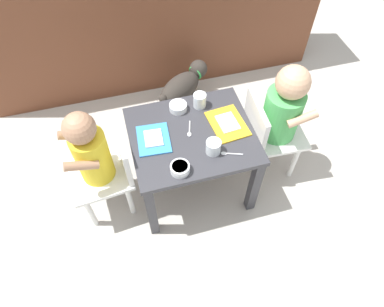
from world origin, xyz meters
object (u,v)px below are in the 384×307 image
object	(u,v)px
spoon_by_right_tray	(190,131)
dining_table	(192,145)
water_cup_left	(213,147)
cereal_bowl_left_side	(178,107)
food_tray_right	(228,123)
water_cup_right	(200,101)
food_tray_left	(154,139)
dog	(183,87)
seated_child_left	(95,154)
seated_child_right	(281,112)
veggie_bowl_near	(180,168)
spoon_by_left_tray	(229,154)

from	to	relation	value
spoon_by_right_tray	dining_table	bearing A→B (deg)	-73.55
water_cup_left	spoon_by_right_tray	xyz separation A→B (m)	(-0.07, 0.14, -0.03)
water_cup_left	cereal_bowl_left_side	size ratio (longest dim) A/B	0.79
cereal_bowl_left_side	food_tray_right	bearing A→B (deg)	-37.67
dining_table	water_cup_right	xyz separation A→B (m)	(0.09, 0.17, 0.11)
food_tray_left	cereal_bowl_left_side	size ratio (longest dim) A/B	2.20
dog	food_tray_right	size ratio (longest dim) A/B	1.73
seated_child_left	food_tray_right	size ratio (longest dim) A/B	3.11
seated_child_right	food_tray_right	xyz separation A→B (m)	(-0.27, -0.00, -0.00)
veggie_bowl_near	cereal_bowl_left_side	xyz separation A→B (m)	(0.08, 0.35, -0.00)
dog	veggie_bowl_near	distance (m)	0.84
seated_child_left	spoon_by_right_tray	bearing A→B (deg)	1.82
dining_table	seated_child_left	bearing A→B (deg)	179.27
food_tray_left	spoon_by_left_tray	bearing A→B (deg)	-28.79
water_cup_left	dining_table	bearing A→B (deg)	117.94
food_tray_left	spoon_by_left_tray	distance (m)	0.35
seated_child_left	food_tray_right	world-z (taller)	seated_child_left
veggie_bowl_near	water_cup_left	bearing A→B (deg)	20.52
dog	spoon_by_left_tray	xyz separation A→B (m)	(0.03, -0.74, 0.25)
seated_child_left	food_tray_left	bearing A→B (deg)	1.71
dining_table	spoon_by_left_tray	distance (m)	0.22
seated_child_left	food_tray_right	xyz separation A→B (m)	(0.63, 0.01, 0.01)
seated_child_right	spoon_by_left_tray	size ratio (longest dim) A/B	7.22
seated_child_left	food_tray_left	xyz separation A→B (m)	(0.27, 0.01, 0.01)
food_tray_right	cereal_bowl_left_side	size ratio (longest dim) A/B	2.57
spoon_by_right_tray	water_cup_left	bearing A→B (deg)	-63.56
water_cup_left	water_cup_right	distance (m)	0.29
dog	cereal_bowl_left_side	distance (m)	0.51
dog	spoon_by_right_tray	world-z (taller)	spoon_by_right_tray
dog	food_tray_left	xyz separation A→B (m)	(-0.28, -0.57, 0.26)
food_tray_left	veggie_bowl_near	distance (m)	0.21
dining_table	water_cup_right	world-z (taller)	water_cup_right
veggie_bowl_near	food_tray_left	bearing A→B (deg)	110.72
water_cup_right	veggie_bowl_near	world-z (taller)	water_cup_right
food_tray_left	water_cup_left	size ratio (longest dim) A/B	2.78
dining_table	spoon_by_left_tray	bearing A→B (deg)	-50.19
dog	water_cup_left	world-z (taller)	water_cup_left
spoon_by_right_tray	food_tray_left	bearing A→B (deg)	-178.00
spoon_by_left_tray	spoon_by_right_tray	world-z (taller)	same
seated_child_left	food_tray_left	size ratio (longest dim) A/B	3.64
seated_child_left	food_tray_right	bearing A→B (deg)	0.73
food_tray_left	cereal_bowl_left_side	world-z (taller)	cereal_bowl_left_side
dining_table	food_tray_left	distance (m)	0.20
dining_table	dog	distance (m)	0.62
veggie_bowl_near	spoon_by_right_tray	xyz separation A→B (m)	(0.10, 0.20, -0.02)
spoon_by_left_tray	seated_child_left	bearing A→B (deg)	164.41
water_cup_left	veggie_bowl_near	distance (m)	0.18
seated_child_left	water_cup_right	xyz separation A→B (m)	(0.53, 0.16, 0.04)
seated_child_right	water_cup_right	distance (m)	0.40
dining_table	cereal_bowl_left_side	world-z (taller)	cereal_bowl_left_side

